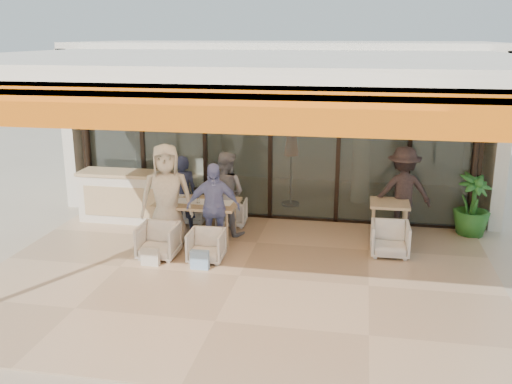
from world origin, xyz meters
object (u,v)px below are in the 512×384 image
host_counter (126,196)px  dining_table (197,205)px  chair_far_right (232,211)px  side_table (389,208)px  side_chair (390,238)px  potted_palm (472,205)px  chair_far_left (191,208)px  diner_navy (183,194)px  standing_woman (403,192)px  chair_near_right (206,244)px  diner_periwinkle (213,208)px  diner_cream (167,197)px  chair_near_left (158,239)px  diner_grey (225,193)px

host_counter → dining_table: size_ratio=1.23×
chair_far_right → side_table: bearing=169.9°
host_counter → side_chair: size_ratio=2.83×
dining_table → potted_palm: (4.99, 1.20, -0.09)m
chair_far_left → diner_navy: diner_navy is taller
standing_woman → potted_palm: (1.30, 0.19, -0.25)m
chair_near_right → diner_periwinkle: size_ratio=0.38×
side_chair → host_counter: bearing=168.4°
dining_table → standing_woman: 3.84m
dining_table → side_chair: size_ratio=2.30×
chair_far_right → potted_palm: potted_palm is taller
chair_near_right → diner_periwinkle: 0.70m
dining_table → diner_cream: bearing=-132.3°
host_counter → standing_woman: size_ratio=1.09×
chair_near_left → host_counter: bearing=126.2°
host_counter → standing_woman: bearing=2.3°
chair_far_left → diner_grey: bearing=145.7°
host_counter → side_table: 5.19m
chair_far_right → diner_grey: bearing=86.1°
potted_palm → diner_periwinkle: bearing=-160.1°
chair_far_left → diner_grey: (0.84, -0.50, 0.50)m
chair_far_right → chair_near_right: size_ratio=0.98×
diner_navy → potted_palm: diner_navy is taller
chair_far_left → potted_palm: 5.42m
diner_grey → chair_far_left: bearing=-14.5°
chair_far_right → diner_navy: diner_navy is taller
host_counter → diner_grey: diner_grey is taller
side_table → standing_woman: size_ratio=0.44×
chair_far_right → diner_cream: (-0.84, -1.40, 0.65)m
side_chair → chair_near_left: bearing=-169.4°
diner_navy → side_table: size_ratio=2.01×
chair_near_right → side_chair: side_chair is taller
chair_near_left → diner_cream: 0.79m
chair_near_right → diner_cream: bearing=147.2°
diner_periwinkle → diner_navy: bearing=120.0°
chair_far_right → potted_palm: size_ratio=0.49×
diner_periwinkle → dining_table: bearing=120.0°
dining_table → standing_woman: size_ratio=0.89×
host_counter → diner_periwinkle: size_ratio=1.17×
chair_far_right → chair_near_right: chair_near_right is taller
chair_far_left → chair_far_right: chair_far_left is taller
chair_near_right → diner_cream: (-0.84, 0.50, 0.64)m
diner_cream → diner_grey: bearing=29.7°
host_counter → diner_navy: size_ratio=1.24×
chair_far_right → chair_near_left: 2.08m
chair_far_left → diner_grey: 1.10m
diner_navy → chair_near_left: bearing=74.2°
chair_far_right → diner_grey: 0.71m
chair_near_right → standing_woman: size_ratio=0.35×
side_chair → chair_far_right: bearing=159.0°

